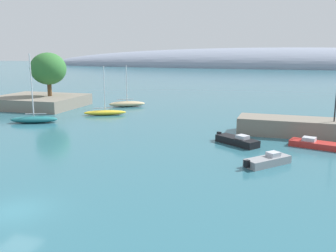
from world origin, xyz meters
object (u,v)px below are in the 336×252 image
Objects in this scene: motorboat_red_alongside_breakwater at (317,144)px; harbor_lamp_post at (336,98)px; sailboat_teal_mid_mooring at (34,119)px; motorboat_grey_outer at (268,161)px; sailboat_sand_near_shore at (127,104)px; sailboat_yellow_outer_mooring at (105,112)px; motorboat_black_foreground at (237,141)px; tree_clump_shore at (48,69)px.

harbor_lamp_post is (2.18, 4.70, 4.48)m from motorboat_red_alongside_breakwater.
sailboat_teal_mid_mooring reaches higher than motorboat_grey_outer.
sailboat_sand_near_shore reaches higher than motorboat_red_alongside_breakwater.
sailboat_yellow_outer_mooring is 25.95m from motorboat_black_foreground.
tree_clump_shore is 48.15m from harbor_lamp_post.
motorboat_black_foreground is 1.13× the size of harbor_lamp_post.
tree_clump_shore is 1.00× the size of sailboat_yellow_outer_mooring.
motorboat_grey_outer is at bearing 140.13° from sailboat_teal_mid_mooring.
motorboat_red_alongside_breakwater is (30.66, -12.05, -0.09)m from sailboat_yellow_outer_mooring.
sailboat_teal_mid_mooring is 39.98m from harbor_lamp_post.
sailboat_yellow_outer_mooring is at bearing -21.12° from tree_clump_shore.
sailboat_teal_mid_mooring is 2.20× the size of motorboat_grey_outer.
sailboat_teal_mid_mooring is (6.70, -14.02, -6.37)m from tree_clump_shore.
sailboat_sand_near_shore is 1.25× the size of motorboat_red_alongside_breakwater.
motorboat_black_foreground reaches higher than motorboat_grey_outer.
tree_clump_shore is 15.46m from sailboat_sand_near_shore.
harbor_lamp_post is at bearing -37.17° from sailboat_yellow_outer_mooring.
sailboat_yellow_outer_mooring reaches higher than motorboat_grey_outer.
harbor_lamp_post is at bearing 160.96° from sailboat_teal_mid_mooring.
motorboat_red_alongside_breakwater is at bearing 10.29° from motorboat_grey_outer.
sailboat_teal_mid_mooring reaches higher than sailboat_yellow_outer_mooring.
sailboat_sand_near_shore reaches higher than motorboat_black_foreground.
sailboat_teal_mid_mooring is 2.17× the size of harbor_lamp_post.
harbor_lamp_post is (10.46, 5.80, 4.41)m from motorboat_black_foreground.
motorboat_black_foreground is (29.27, -4.36, -0.13)m from sailboat_teal_mid_mooring.
sailboat_teal_mid_mooring reaches higher than harbor_lamp_post.
sailboat_sand_near_shore is 9.43m from sailboat_yellow_outer_mooring.
sailboat_teal_mid_mooring is at bearing -152.70° from sailboat_yellow_outer_mooring.
tree_clump_shore reaches higher than harbor_lamp_post.
motorboat_grey_outer is (39.41, -25.14, -6.53)m from tree_clump_shore.
motorboat_black_foreground is 8.35m from motorboat_red_alongside_breakwater.
sailboat_sand_near_shore is at bearing -17.95° from motorboat_red_alongside_breakwater.
motorboat_red_alongside_breakwater is at bearing -46.02° from sailboat_yellow_outer_mooring.
harbor_lamp_post reaches higher than motorboat_red_alongside_breakwater.
motorboat_black_foreground is at bearing 150.41° from sailboat_teal_mid_mooring.
sailboat_sand_near_shore is 31.88m from motorboat_black_foreground.
sailboat_yellow_outer_mooring is 32.94m from motorboat_red_alongside_breakwater.
motorboat_grey_outer is 15.04m from harbor_lamp_post.
motorboat_red_alongside_breakwater is at bearing 153.91° from sailboat_teal_mid_mooring.
motorboat_grey_outer is at bearing 75.31° from motorboat_red_alongside_breakwater.
tree_clump_shore is 47.96m from motorboat_red_alongside_breakwater.
tree_clump_shore is 0.80× the size of sailboat_teal_mid_mooring.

